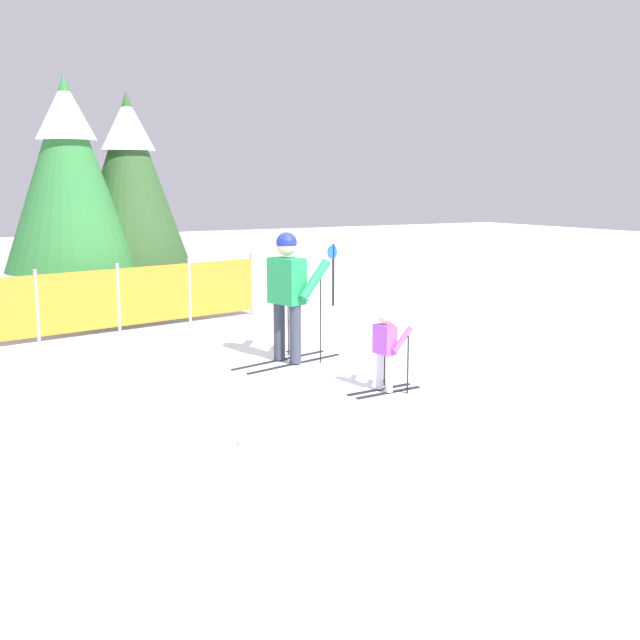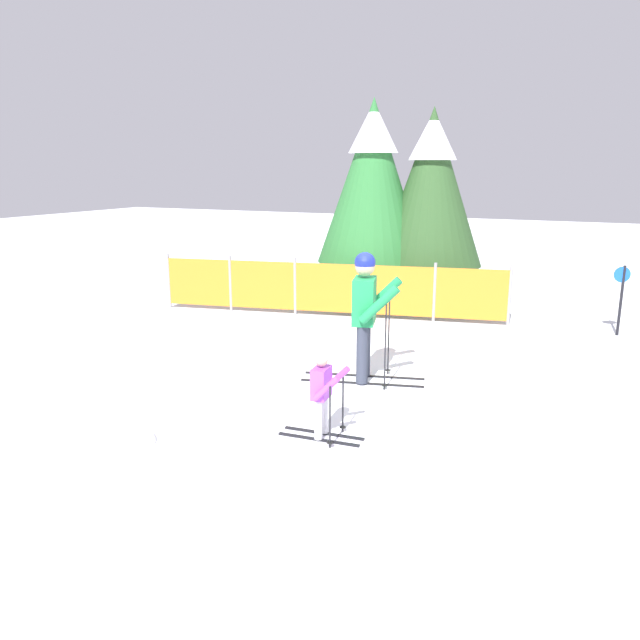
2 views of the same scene
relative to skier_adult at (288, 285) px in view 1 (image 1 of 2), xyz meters
The scene contains 8 objects.
ground_plane 1.12m from the skier_adult, 68.33° to the right, with size 60.00×60.00×0.00m, color white.
skier_adult is the anchor object (origin of this frame).
skier_child 2.09m from the skier_adult, 82.57° to the right, with size 0.97×0.51×1.02m.
safety_fence 3.99m from the skier_adult, 121.63° to the left, with size 6.93×1.46×1.17m.
conifer_far 5.56m from the skier_adult, 96.17° to the left, with size 2.25×2.25×4.18m.
conifer_near 5.54m from the skier_adult, 109.57° to the left, with size 2.35×2.35×4.37m.
trail_marker 5.32m from the skier_adult, 52.40° to the left, with size 0.27×0.10×1.27m.
snow_mound 3.66m from the skier_adult, 119.43° to the right, with size 0.82×0.70×0.33m, color white.
Camera 1 is at (-5.21, -9.54, 2.49)m, focal length 45.00 mm.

